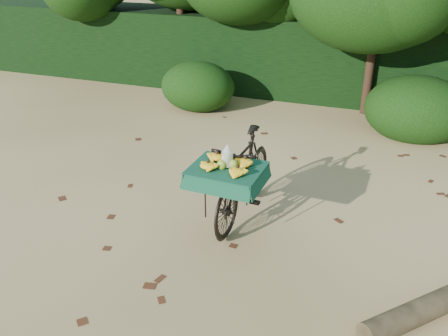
% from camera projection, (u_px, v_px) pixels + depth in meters
% --- Properties ---
extents(ground, '(80.00, 80.00, 0.00)m').
position_uv_depth(ground, '(284.00, 239.00, 6.03)').
color(ground, tan).
rests_on(ground, ground).
extents(vendor_bicycle, '(0.88, 1.99, 1.19)m').
position_uv_depth(vendor_bicycle, '(243.00, 176.00, 6.27)').
color(vendor_bicycle, black).
rests_on(vendor_bicycle, ground).
extents(hedge_backdrop, '(26.00, 1.80, 1.80)m').
position_uv_depth(hedge_backdrop, '(351.00, 59.00, 10.94)').
color(hedge_backdrop, black).
rests_on(hedge_backdrop, ground).
extents(tree_row, '(14.50, 2.00, 4.00)m').
position_uv_depth(tree_row, '(321.00, 13.00, 9.98)').
color(tree_row, black).
rests_on(tree_row, ground).
extents(bush_clumps, '(8.80, 1.70, 0.90)m').
position_uv_depth(bush_clumps, '(362.00, 107.00, 9.30)').
color(bush_clumps, black).
rests_on(bush_clumps, ground).
extents(leaf_litter, '(7.00, 7.30, 0.01)m').
position_uv_depth(leaf_litter, '(295.00, 213.00, 6.57)').
color(leaf_litter, '#452312').
rests_on(leaf_litter, ground).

